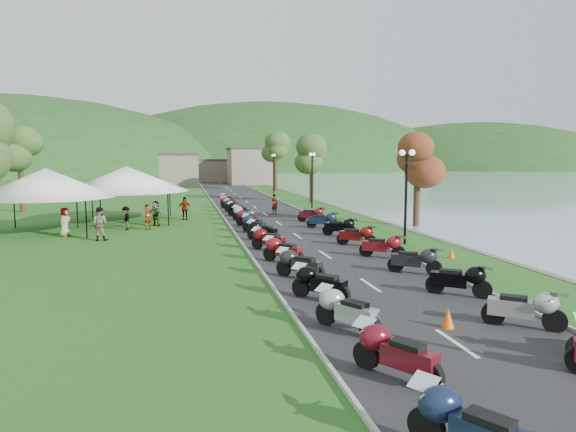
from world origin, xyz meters
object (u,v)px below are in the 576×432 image
pedestrian_b (100,241)px  vendor_tent_main (127,194)px  pedestrian_a (148,230)px  pedestrian_c (126,230)px

pedestrian_b → vendor_tent_main: bearing=-83.9°
pedestrian_b → pedestrian_a: bearing=-110.8°
vendor_tent_main → pedestrian_a: 5.48m
pedestrian_c → pedestrian_b: bearing=-30.5°
pedestrian_a → pedestrian_b: size_ratio=0.87×
pedestrian_a → pedestrian_b: 4.59m
pedestrian_a → pedestrian_c: (-1.37, 0.17, 0.00)m
vendor_tent_main → pedestrian_b: 8.98m
pedestrian_c → pedestrian_a: bearing=66.6°
vendor_tent_main → pedestrian_b: size_ratio=3.09×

